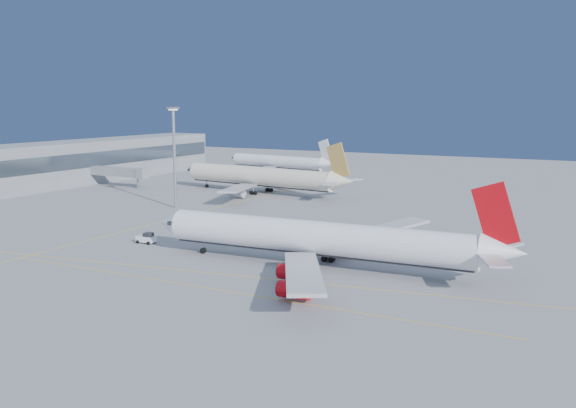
{
  "coord_description": "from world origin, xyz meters",
  "views": [
    {
      "loc": [
        59.07,
        -94.11,
        28.94
      ],
      "look_at": [
        -5.03,
        27.27,
        7.0
      ],
      "focal_mm": 40.0,
      "sensor_mm": 36.0,
      "label": 1
    }
  ],
  "objects_px": {
    "airliner_third": "(280,162)",
    "light_mast": "(174,149)",
    "airliner_virgin": "(322,239)",
    "pushback_tug": "(147,238)",
    "airliner_etihad": "(262,177)"
  },
  "relations": [
    {
      "from": "pushback_tug",
      "to": "light_mast",
      "type": "distance_m",
      "value": 47.4
    },
    {
      "from": "airliner_virgin",
      "to": "pushback_tug",
      "type": "height_order",
      "value": "airliner_virgin"
    },
    {
      "from": "airliner_virgin",
      "to": "light_mast",
      "type": "xyz_separation_m",
      "value": [
        -62.84,
        39.72,
        11.14
      ]
    },
    {
      "from": "airliner_virgin",
      "to": "pushback_tug",
      "type": "relative_size",
      "value": 16.99
    },
    {
      "from": "airliner_third",
      "to": "light_mast",
      "type": "distance_m",
      "value": 93.72
    },
    {
      "from": "light_mast",
      "to": "pushback_tug",
      "type": "bearing_deg",
      "value": -59.94
    },
    {
      "from": "airliner_virgin",
      "to": "airliner_third",
      "type": "xyz_separation_m",
      "value": [
        -79.97,
        131.1,
        -0.67
      ]
    },
    {
      "from": "airliner_etihad",
      "to": "light_mast",
      "type": "bearing_deg",
      "value": -94.14
    },
    {
      "from": "airliner_etihad",
      "to": "light_mast",
      "type": "xyz_separation_m",
      "value": [
        -6.93,
        -35.76,
        10.97
      ]
    },
    {
      "from": "airliner_virgin",
      "to": "light_mast",
      "type": "distance_m",
      "value": 75.17
    },
    {
      "from": "pushback_tug",
      "to": "light_mast",
      "type": "bearing_deg",
      "value": 118.5
    },
    {
      "from": "airliner_third",
      "to": "pushback_tug",
      "type": "distance_m",
      "value": 136.17
    },
    {
      "from": "airliner_virgin",
      "to": "airliner_etihad",
      "type": "bearing_deg",
      "value": 124.05
    },
    {
      "from": "light_mast",
      "to": "airliner_third",
      "type": "bearing_deg",
      "value": 100.62
    },
    {
      "from": "airliner_virgin",
      "to": "light_mast",
      "type": "relative_size",
      "value": 2.49
    }
  ]
}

